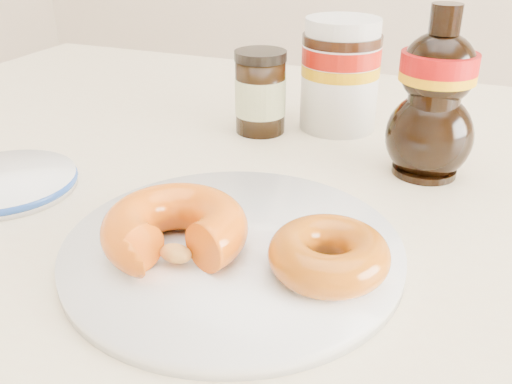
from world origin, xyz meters
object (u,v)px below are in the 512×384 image
at_px(plate, 233,249).
at_px(blue_rim_saucer, 5,182).
at_px(syrup_bottle, 435,94).
at_px(dining_table, 344,262).
at_px(donut_whole, 329,255).
at_px(dark_jar, 260,93).
at_px(donut_bitten, 175,229).
at_px(nutella_jar, 340,70).

relative_size(plate, blue_rim_saucer, 1.93).
xyz_separation_m(syrup_bottle, blue_rim_saucer, (-0.38, -0.19, -0.08)).
distance_m(plate, blue_rim_saucer, 0.26).
height_order(dining_table, blue_rim_saucer, blue_rim_saucer).
height_order(plate, syrup_bottle, syrup_bottle).
height_order(donut_whole, syrup_bottle, syrup_bottle).
height_order(donut_whole, blue_rim_saucer, donut_whole).
height_order(dining_table, syrup_bottle, syrup_bottle).
distance_m(dark_jar, blue_rim_saucer, 0.31).
bearing_deg(dining_table, plate, -111.60).
xyz_separation_m(plate, donut_bitten, (-0.04, -0.03, 0.03)).
bearing_deg(syrup_bottle, nutella_jar, 139.59).
bearing_deg(plate, donut_bitten, -142.92).
bearing_deg(donut_whole, dark_jar, 119.95).
distance_m(donut_bitten, dark_jar, 0.31).
relative_size(nutella_jar, syrup_bottle, 0.78).
relative_size(donut_whole, blue_rim_saucer, 0.63).
distance_m(plate, syrup_bottle, 0.27).
distance_m(plate, donut_bitten, 0.05).
bearing_deg(donut_bitten, dark_jar, 122.53).
xyz_separation_m(plate, syrup_bottle, (0.12, 0.22, 0.08)).
bearing_deg(blue_rim_saucer, donut_bitten, -13.80).
distance_m(dining_table, donut_whole, 0.20).
relative_size(donut_bitten, syrup_bottle, 0.65).
xyz_separation_m(nutella_jar, syrup_bottle, (0.12, -0.10, 0.01)).
xyz_separation_m(donut_bitten, blue_rim_saucer, (-0.22, 0.06, -0.03)).
bearing_deg(nutella_jar, syrup_bottle, -40.41).
xyz_separation_m(donut_whole, blue_rim_saucer, (-0.34, 0.04, -0.02)).
height_order(plate, donut_bitten, donut_bitten).
height_order(donut_bitten, donut_whole, donut_bitten).
relative_size(nutella_jar, blue_rim_saucer, 0.96).
xyz_separation_m(syrup_bottle, dark_jar, (-0.21, 0.05, -0.04)).
relative_size(dining_table, dark_jar, 14.01).
distance_m(dining_table, dark_jar, 0.23).
distance_m(syrup_bottle, dark_jar, 0.22).
bearing_deg(nutella_jar, blue_rim_saucer, -131.29).
xyz_separation_m(nutella_jar, dark_jar, (-0.09, -0.05, -0.02)).
relative_size(syrup_bottle, blue_rim_saucer, 1.23).
xyz_separation_m(plate, blue_rim_saucer, (-0.26, 0.03, 0.00)).
xyz_separation_m(dining_table, syrup_bottle, (0.06, 0.07, 0.17)).
relative_size(syrup_bottle, dark_jar, 1.72).
bearing_deg(donut_bitten, nutella_jar, 107.45).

